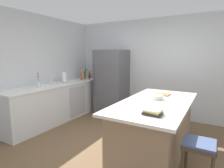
% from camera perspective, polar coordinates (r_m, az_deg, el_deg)
% --- Properties ---
extents(ground_plane, '(7.20, 7.20, 0.00)m').
position_cam_1_polar(ground_plane, '(3.36, 2.21, -20.33)').
color(ground_plane, brown).
extents(wall_rear, '(6.00, 0.10, 2.60)m').
position_cam_1_polar(wall_rear, '(5.04, 14.36, 4.79)').
color(wall_rear, silver).
rests_on(wall_rear, ground_plane).
extents(wall_left, '(0.10, 6.00, 2.60)m').
position_cam_1_polar(wall_left, '(4.62, -25.72, 3.83)').
color(wall_left, silver).
rests_on(wall_left, ground_plane).
extents(counter_run_left, '(0.65, 2.91, 0.93)m').
position_cam_1_polar(counter_run_left, '(4.88, -16.21, -5.35)').
color(counter_run_left, silver).
rests_on(counter_run_left, ground_plane).
extents(kitchen_island, '(1.02, 2.08, 0.90)m').
position_cam_1_polar(kitchen_island, '(3.20, 13.23, -13.02)').
color(kitchen_island, '#8E755B').
rests_on(kitchen_island, ground_plane).
extents(refrigerator, '(0.81, 0.73, 1.78)m').
position_cam_1_polar(refrigerator, '(5.19, -0.11, 0.64)').
color(refrigerator, '#56565B').
rests_on(refrigerator, ground_plane).
extents(bar_stool, '(0.36, 0.36, 0.66)m').
position_cam_1_polar(bar_stool, '(2.48, 25.39, -18.39)').
color(bar_stool, '#473828').
rests_on(bar_stool, ground_plane).
extents(sink_faucet, '(0.15, 0.05, 0.30)m').
position_cam_1_polar(sink_faucet, '(4.70, -18.29, 1.72)').
color(sink_faucet, silver).
rests_on(sink_faucet, counter_run_left).
extents(flower_vase, '(0.08, 0.08, 0.33)m').
position_cam_1_polar(flower_vase, '(4.44, -21.87, 0.36)').
color(flower_vase, silver).
rests_on(flower_vase, counter_run_left).
extents(paper_towel_roll, '(0.14, 0.14, 0.31)m').
position_cam_1_polar(paper_towel_roll, '(4.95, -14.59, 1.95)').
color(paper_towel_roll, gray).
rests_on(paper_towel_roll, counter_run_left).
extents(hot_sauce_bottle, '(0.05, 0.05, 0.21)m').
position_cam_1_polar(hot_sauce_bottle, '(5.79, -6.97, 2.62)').
color(hot_sauce_bottle, red).
rests_on(hot_sauce_bottle, counter_run_left).
extents(olive_oil_bottle, '(0.06, 0.06, 0.29)m').
position_cam_1_polar(olive_oil_bottle, '(5.74, -7.81, 2.89)').
color(olive_oil_bottle, olive).
rests_on(olive_oil_bottle, counter_run_left).
extents(whiskey_bottle, '(0.08, 0.08, 0.31)m').
position_cam_1_polar(whiskey_bottle, '(5.64, -8.23, 2.80)').
color(whiskey_bottle, brown).
rests_on(whiskey_bottle, counter_run_left).
extents(gin_bottle, '(0.07, 0.07, 0.27)m').
position_cam_1_polar(gin_bottle, '(5.50, -7.78, 2.58)').
color(gin_bottle, '#8CB79E').
rests_on(gin_bottle, counter_run_left).
extents(soda_bottle, '(0.08, 0.08, 0.36)m').
position_cam_1_polar(soda_bottle, '(5.49, -9.36, 2.85)').
color(soda_bottle, silver).
rests_on(soda_bottle, counter_run_left).
extents(vinegar_bottle, '(0.05, 0.05, 0.34)m').
position_cam_1_polar(vinegar_bottle, '(5.38, -9.53, 2.66)').
color(vinegar_bottle, '#994C23').
rests_on(vinegar_bottle, counter_run_left).
extents(cookbook_stack, '(0.24, 0.20, 0.08)m').
position_cam_1_polar(cookbook_stack, '(2.39, 12.50, -8.38)').
color(cookbook_stack, '#2D2D33').
rests_on(cookbook_stack, kitchen_island).
extents(mixing_bowl, '(0.22, 0.22, 0.07)m').
position_cam_1_polar(mixing_bowl, '(3.22, 13.62, -3.95)').
color(mixing_bowl, silver).
rests_on(mixing_bowl, kitchen_island).
extents(cutting_board, '(0.30, 0.24, 0.02)m').
position_cam_1_polar(cutting_board, '(3.60, 15.14, -3.09)').
color(cutting_board, '#9E7042').
rests_on(cutting_board, kitchen_island).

